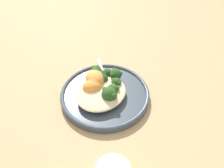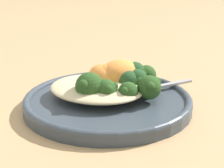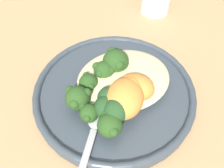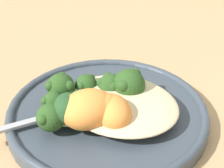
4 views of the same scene
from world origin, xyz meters
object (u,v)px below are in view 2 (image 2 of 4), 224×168
object	(u,v)px
broccoli_stalk_0	(92,86)
kale_tuft	(129,77)
plate	(108,101)
spoon	(152,87)
broccoli_stalk_1	(106,89)
sweet_potato_chunk_0	(103,76)
sweet_potato_chunk_2	(111,76)
broccoli_stalk_3	(143,87)
broccoli_stalk_5	(135,78)
broccoli_stalk_4	(138,85)
broccoli_stalk_2	(121,89)
quinoa_mound	(97,88)
sweet_potato_chunk_1	(120,74)

from	to	relation	value
broccoli_stalk_0	kale_tuft	world-z (taller)	broccoli_stalk_0
plate	spoon	size ratio (longest dim) A/B	2.53
plate	broccoli_stalk_1	distance (m)	0.03
sweet_potato_chunk_0	sweet_potato_chunk_2	distance (m)	0.01
plate	broccoli_stalk_3	bearing A→B (deg)	17.73
kale_tuft	sweet_potato_chunk_0	bearing A→B (deg)	-157.36
broccoli_stalk_0	broccoli_stalk_5	bearing A→B (deg)	157.23
spoon	broccoli_stalk_5	bearing A→B (deg)	120.44
broccoli_stalk_1	broccoli_stalk_3	bearing A→B (deg)	97.85
broccoli_stalk_3	broccoli_stalk_4	distance (m)	0.03
broccoli_stalk_4	broccoli_stalk_2	bearing A→B (deg)	-122.97
broccoli_stalk_1	sweet_potato_chunk_0	xyz separation A→B (m)	(-0.03, 0.04, 0.00)
sweet_potato_chunk_0	kale_tuft	world-z (taller)	kale_tuft
broccoli_stalk_2	sweet_potato_chunk_0	world-z (taller)	sweet_potato_chunk_0
broccoli_stalk_1	plate	bearing A→B (deg)	176.00
broccoli_stalk_5	spoon	xyz separation A→B (m)	(0.03, -0.00, -0.01)
plate	kale_tuft	xyz separation A→B (m)	(0.02, 0.04, 0.03)
quinoa_mound	sweet_potato_chunk_0	xyz separation A→B (m)	(-0.01, 0.03, 0.01)
sweet_potato_chunk_1	spoon	xyz separation A→B (m)	(0.05, 0.02, -0.02)
broccoli_stalk_5	sweet_potato_chunk_2	distance (m)	0.04
broccoli_stalk_4	sweet_potato_chunk_0	xyz separation A→B (m)	(-0.06, -0.01, 0.01)
quinoa_mound	broccoli_stalk_0	xyz separation A→B (m)	(0.00, -0.02, 0.01)
quinoa_mound	sweet_potato_chunk_1	world-z (taller)	sweet_potato_chunk_1
quinoa_mound	broccoli_stalk_3	distance (m)	0.07
plate	broccoli_stalk_0	size ratio (longest dim) A/B	2.77
plate	broccoli_stalk_2	xyz separation A→B (m)	(0.02, 0.00, 0.02)
broccoli_stalk_1	broccoli_stalk_2	xyz separation A→B (m)	(0.02, 0.02, -0.00)
broccoli_stalk_3	spoon	size ratio (longest dim) A/B	1.11
broccoli_stalk_0	broccoli_stalk_3	world-z (taller)	broccoli_stalk_0
broccoli_stalk_4	kale_tuft	size ratio (longest dim) A/B	1.88
quinoa_mound	spoon	xyz separation A→B (m)	(0.07, 0.06, -0.01)
spoon	plate	bearing A→B (deg)	171.86
broccoli_stalk_1	kale_tuft	distance (m)	0.06
broccoli_stalk_2	broccoli_stalk_3	size ratio (longest dim) A/B	0.84
broccoli_stalk_1	broccoli_stalk_5	world-z (taller)	same
plate	broccoli_stalk_3	size ratio (longest dim) A/B	2.29
sweet_potato_chunk_2	broccoli_stalk_1	bearing A→B (deg)	-69.62
quinoa_mound	sweet_potato_chunk_1	size ratio (longest dim) A/B	2.24
sweet_potato_chunk_2	kale_tuft	bearing A→B (deg)	21.73
sweet_potato_chunk_1	broccoli_stalk_2	bearing A→B (deg)	-62.28
broccoli_stalk_0	broccoli_stalk_2	size ratio (longest dim) A/B	0.98
broccoli_stalk_5	quinoa_mound	bearing A→B (deg)	-163.01
broccoli_stalk_4	sweet_potato_chunk_2	xyz separation A→B (m)	(-0.05, -0.01, 0.01)
plate	broccoli_stalk_4	bearing A→B (deg)	47.78
broccoli_stalk_1	spoon	bearing A→B (deg)	122.07
broccoli_stalk_2	sweet_potato_chunk_2	distance (m)	0.05
broccoli_stalk_1	broccoli_stalk_2	size ratio (longest dim) A/B	0.92
broccoli_stalk_1	broccoli_stalk_4	distance (m)	0.06
sweet_potato_chunk_0	broccoli_stalk_1	bearing A→B (deg)	-55.10
spoon	broccoli_stalk_3	bearing A→B (deg)	-144.39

